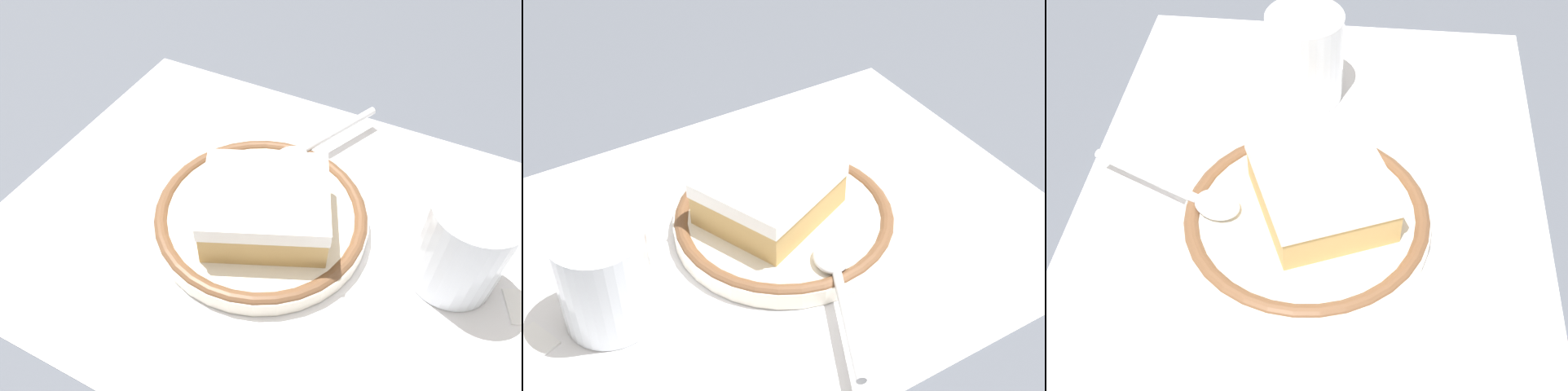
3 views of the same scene
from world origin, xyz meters
TOP-DOWN VIEW (x-y plane):
  - ground_plane at (0.00, 0.00)m, footprint 2.40×2.40m
  - placemat at (0.00, 0.00)m, footprint 0.49×0.36m
  - plate at (0.02, 0.00)m, footprint 0.18×0.18m
  - cake_slice at (0.01, 0.01)m, footprint 0.13×0.12m
  - spoon at (0.02, -0.09)m, footprint 0.07×0.13m
  - cup at (-0.13, -0.02)m, footprint 0.07×0.07m
  - napkin at (0.16, -0.09)m, footprint 0.10×0.14m

SIDE VIEW (x-z plane):
  - ground_plane at x=0.00m, z-range 0.00..0.00m
  - placemat at x=0.00m, z-range 0.00..0.00m
  - napkin at x=0.16m, z-range 0.00..0.00m
  - plate at x=0.02m, z-range 0.00..0.02m
  - spoon at x=0.02m, z-range 0.02..0.03m
  - cup at x=-0.13m, z-range 0.00..0.08m
  - cake_slice at x=0.01m, z-range 0.02..0.06m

